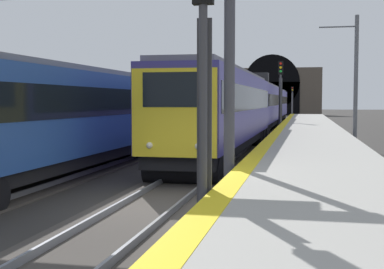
{
  "coord_description": "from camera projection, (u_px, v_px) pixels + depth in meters",
  "views": [
    {
      "loc": [
        -12.63,
        -3.69,
        2.68
      ],
      "look_at": [
        5.13,
        0.04,
        1.54
      ],
      "focal_mm": 49.82,
      "sensor_mm": 36.0,
      "label": 1
    }
  ],
  "objects": [
    {
      "name": "catenary_mast_near",
      "position": [
        355.0,
        81.0,
        28.48
      ],
      "size": [
        0.22,
        2.07,
        7.25
      ],
      "color": "#595B60",
      "rests_on": "ground_plane"
    },
    {
      "name": "tunnel_portal",
      "position": [
        272.0,
        91.0,
        102.11
      ],
      "size": [
        2.16,
        18.63,
        11.51
      ],
      "color": "#51473D",
      "rests_on": "ground_plane"
    },
    {
      "name": "train_main_approaching",
      "position": [
        258.0,
        105.0,
        43.54
      ],
      "size": [
        57.41,
        2.94,
        4.98
      ],
      "rotation": [
        0.0,
        0.0,
        3.13
      ],
      "color": "navy",
      "rests_on": "ground_plane"
    },
    {
      "name": "track_main_line",
      "position": [
        151.0,
        207.0,
        13.26
      ],
      "size": [
        160.0,
        2.87,
        0.21
      ],
      "color": "#423D38",
      "rests_on": "ground_plane"
    },
    {
      "name": "platform_right_edge_strip",
      "position": [
        243.0,
        170.0,
        12.73
      ],
      "size": [
        112.0,
        0.5,
        0.01
      ],
      "primitive_type": "cube",
      "color": "yellow",
      "rests_on": "platform_right"
    },
    {
      "name": "railway_signal_far",
      "position": [
        292.0,
        100.0,
        84.1
      ],
      "size": [
        0.39,
        0.38,
        4.93
      ],
      "rotation": [
        0.0,
        0.0,
        3.14
      ],
      "color": "#4C4C54",
      "rests_on": "ground_plane"
    },
    {
      "name": "platform_right",
      "position": [
        317.0,
        194.0,
        12.4
      ],
      "size": [
        112.0,
        3.97,
        1.03
      ],
      "primitive_type": "cube",
      "color": "#9E9B93",
      "rests_on": "ground_plane"
    },
    {
      "name": "ground_plane",
      "position": [
        151.0,
        209.0,
        13.26
      ],
      "size": [
        320.0,
        320.0,
        0.0
      ],
      "primitive_type": "plane",
      "color": "#302D2B"
    },
    {
      "name": "overhead_signal_gantry",
      "position": [
        77.0,
        20.0,
        14.27
      ],
      "size": [
        0.7,
        8.57,
        6.37
      ],
      "color": "#3F3F47",
      "rests_on": "ground_plane"
    },
    {
      "name": "railway_signal_mid",
      "position": [
        280.0,
        91.0,
        41.77
      ],
      "size": [
        0.39,
        0.38,
        5.79
      ],
      "rotation": [
        0.0,
        0.0,
        3.14
      ],
      "color": "#38383D",
      "rests_on": "ground_plane"
    },
    {
      "name": "train_adjacent_platform",
      "position": [
        183.0,
        108.0,
        37.43
      ],
      "size": [
        56.71,
        3.11,
        3.87
      ],
      "rotation": [
        0.0,
        0.0,
        3.13
      ],
      "color": "#264C99",
      "rests_on": "ground_plane"
    },
    {
      "name": "railway_signal_near",
      "position": [
        203.0,
        82.0,
        9.76
      ],
      "size": [
        0.39,
        0.38,
        5.18
      ],
      "rotation": [
        0.0,
        0.0,
        3.14
      ],
      "color": "#38383D",
      "rests_on": "ground_plane"
    }
  ]
}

